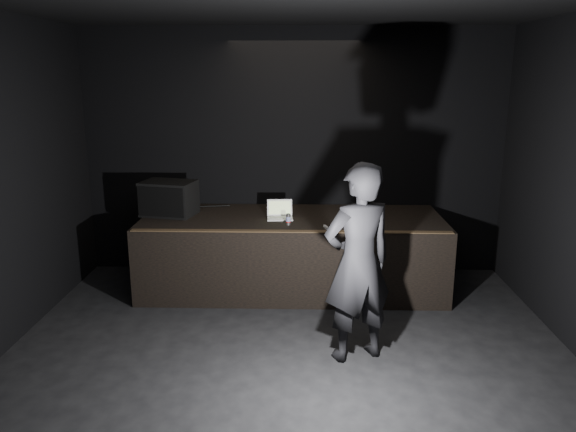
# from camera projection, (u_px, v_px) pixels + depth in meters

# --- Properties ---
(ground) EXTENTS (7.00, 7.00, 0.00)m
(ground) POSITION_uv_depth(u_px,v_px,m) (286.00, 398.00, 5.10)
(ground) COLOR black
(ground) RESTS_ON ground
(room_walls) EXTENTS (6.10, 7.10, 3.52)m
(room_walls) POSITION_uv_depth(u_px,v_px,m) (286.00, 180.00, 4.60)
(room_walls) COLOR black
(room_walls) RESTS_ON ground
(stage_riser) EXTENTS (4.00, 1.50, 1.00)m
(stage_riser) POSITION_uv_depth(u_px,v_px,m) (292.00, 253.00, 7.62)
(stage_riser) COLOR black
(stage_riser) RESTS_ON ground
(riser_lip) EXTENTS (3.92, 0.10, 0.01)m
(riser_lip) POSITION_uv_depth(u_px,v_px,m) (291.00, 231.00, 6.81)
(riser_lip) COLOR brown
(riser_lip) RESTS_ON stage_riser
(stage_monitor) EXTENTS (0.78, 0.63, 0.46)m
(stage_monitor) POSITION_uv_depth(u_px,v_px,m) (169.00, 198.00, 7.56)
(stage_monitor) COLOR black
(stage_monitor) RESTS_ON stage_riser
(cable) EXTENTS (1.00, 0.22, 0.02)m
(cable) POSITION_uv_depth(u_px,v_px,m) (194.00, 207.00, 8.02)
(cable) COLOR black
(cable) RESTS_ON stage_riser
(laptop) EXTENTS (0.35, 0.32, 0.23)m
(laptop) POSITION_uv_depth(u_px,v_px,m) (280.00, 213.00, 7.44)
(laptop) COLOR silver
(laptop) RESTS_ON stage_riser
(beer_can) EXTENTS (0.06, 0.06, 0.14)m
(beer_can) POSITION_uv_depth(u_px,v_px,m) (288.00, 219.00, 7.10)
(beer_can) COLOR silver
(beer_can) RESTS_ON stage_riser
(plastic_cup) EXTENTS (0.08, 0.08, 0.10)m
(plastic_cup) POSITION_uv_depth(u_px,v_px,m) (348.00, 211.00, 7.64)
(plastic_cup) COLOR white
(plastic_cup) RESTS_ON stage_riser
(wii_remote) EXTENTS (0.06, 0.14, 0.02)m
(wii_remote) POSITION_uv_depth(u_px,v_px,m) (326.00, 227.00, 6.96)
(wii_remote) COLOR white
(wii_remote) RESTS_ON stage_riser
(person) EXTENTS (0.88, 0.75, 2.05)m
(person) POSITION_uv_depth(u_px,v_px,m) (358.00, 263.00, 5.61)
(person) COLOR black
(person) RESTS_ON ground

